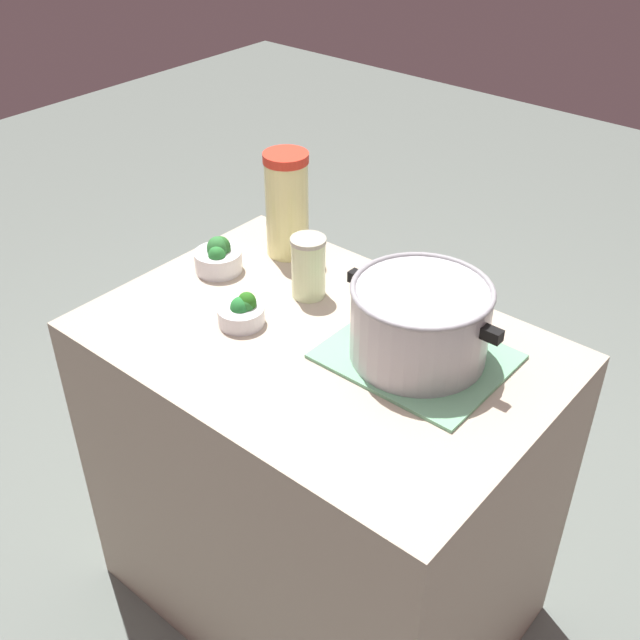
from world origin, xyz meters
TOP-DOWN VIEW (x-y plane):
  - ground_plane at (0.00, 0.00)m, footprint 8.00×8.00m
  - counter_slab at (0.00, 0.00)m, footprint 1.00×0.68m
  - dish_cloth at (0.20, 0.08)m, footprint 0.36×0.30m
  - cooking_pot at (0.20, 0.08)m, footprint 0.35×0.29m
  - lemonade_pitcher at (-0.30, 0.24)m, footprint 0.11×0.11m
  - mason_jar at (-0.13, 0.12)m, footprint 0.08×0.08m
  - broccoli_bowl_front at (-0.17, -0.06)m, footprint 0.10×0.10m
  - broccoli_bowl_center at (-0.37, 0.06)m, footprint 0.11×0.11m

SIDE VIEW (x-z plane):
  - ground_plane at x=0.00m, z-range 0.00..0.00m
  - counter_slab at x=0.00m, z-range 0.00..0.85m
  - dish_cloth at x=0.20m, z-range 0.85..0.86m
  - broccoli_bowl_front at x=-0.17m, z-range 0.84..0.92m
  - broccoli_bowl_center at x=-0.37m, z-range 0.84..0.93m
  - mason_jar at x=-0.13m, z-range 0.85..1.00m
  - cooking_pot at x=0.20m, z-range 0.86..1.03m
  - lemonade_pitcher at x=-0.30m, z-range 0.85..1.12m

